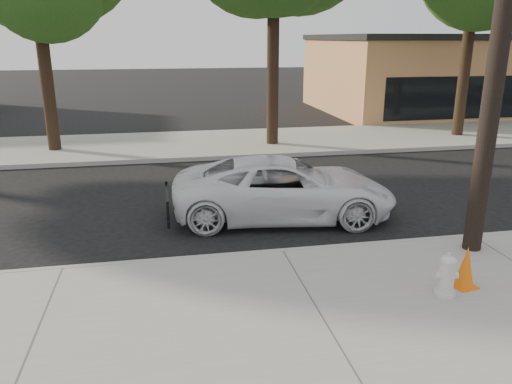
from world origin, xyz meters
TOP-DOWN VIEW (x-y plane):
  - ground at (0.00, 0.00)m, footprint 120.00×120.00m
  - near_sidewalk at (0.00, -4.30)m, footprint 90.00×4.40m
  - far_sidewalk at (0.00, 8.50)m, footprint 90.00×5.00m
  - curb_near at (0.00, -2.10)m, footprint 90.00×0.12m
  - building_main at (16.00, 16.00)m, footprint 18.00×10.00m
  - police_cruiser at (0.56, 0.08)m, footprint 5.33×2.96m
  - fire_hydrant at (2.10, -4.26)m, footprint 0.36×0.32m
  - traffic_cone at (2.56, -4.07)m, footprint 0.42×0.42m

SIDE VIEW (x-z plane):
  - ground at x=0.00m, z-range 0.00..0.00m
  - near_sidewalk at x=0.00m, z-range 0.00..0.15m
  - far_sidewalk at x=0.00m, z-range 0.00..0.15m
  - curb_near at x=0.00m, z-range -0.01..0.15m
  - fire_hydrant at x=2.10m, z-range 0.14..0.81m
  - traffic_cone at x=2.56m, z-range 0.14..0.84m
  - police_cruiser at x=0.56m, z-range 0.00..1.41m
  - building_main at x=16.00m, z-range 0.00..4.00m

